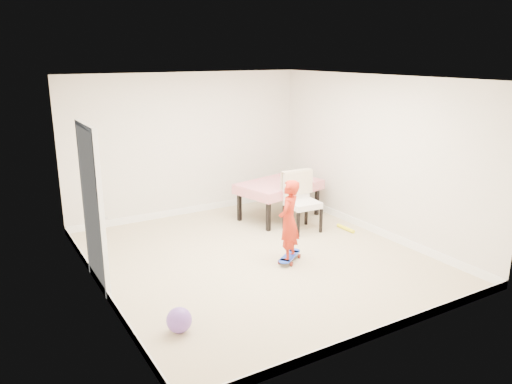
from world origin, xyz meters
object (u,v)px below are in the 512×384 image
dining_chair (303,202)px  skateboard (290,258)px  dining_table (279,200)px  balloon (179,320)px  child (289,223)px

dining_chair → skateboard: size_ratio=1.73×
dining_table → dining_chair: dining_chair is taller
skateboard → balloon: size_ratio=2.09×
dining_table → child: size_ratio=1.22×
dining_table → dining_chair: bearing=-105.2°
dining_chair → skateboard: dining_chair is taller
dining_chair → child: 1.38m
dining_chair → child: child is taller
skateboard → child: child is taller
child → balloon: 2.32m
dining_chair → skateboard: 1.41m
dining_chair → balloon: dining_chair is taller
balloon → child: bearing=24.6°
dining_table → skateboard: 2.01m
balloon → skateboard: bearing=24.7°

